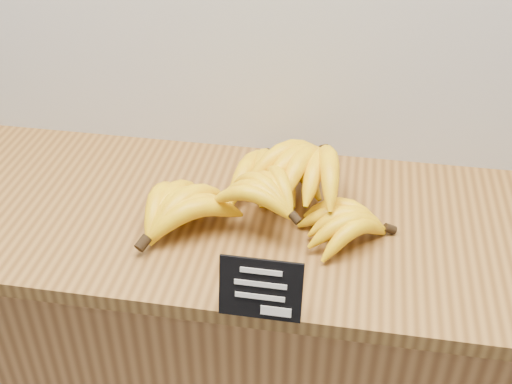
{
  "coord_description": "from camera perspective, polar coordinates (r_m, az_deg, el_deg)",
  "views": [
    {
      "loc": [
        0.14,
        1.76,
        1.69
      ],
      "look_at": [
        -0.02,
        2.7,
        1.02
      ],
      "focal_mm": 45.0,
      "sensor_mm": 36.0,
      "label": 1
    }
  ],
  "objects": [
    {
      "name": "counter_top",
      "position": [
        1.27,
        0.38,
        -2.59
      ],
      "size": [
        1.48,
        0.54,
        0.03
      ],
      "primitive_type": "cube",
      "color": "brown",
      "rests_on": "counter"
    },
    {
      "name": "counter",
      "position": [
        1.6,
        0.31,
        -15.87
      ],
      "size": [
        1.43,
        0.5,
        0.9
      ],
      "primitive_type": "cube",
      "color": "#986231",
      "rests_on": "ground"
    },
    {
      "name": "chalkboard_sign",
      "position": [
        1.03,
        0.4,
        -8.65
      ],
      "size": [
        0.13,
        0.03,
        0.11
      ],
      "primitive_type": "cube",
      "rotation": [
        -0.21,
        0.0,
        0.0
      ],
      "color": "black",
      "rests_on": "counter_top"
    },
    {
      "name": "banana_pile",
      "position": [
        1.24,
        1.14,
        0.06
      ],
      "size": [
        0.54,
        0.37,
        0.13
      ],
      "color": "yellow",
      "rests_on": "counter_top"
    }
  ]
}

